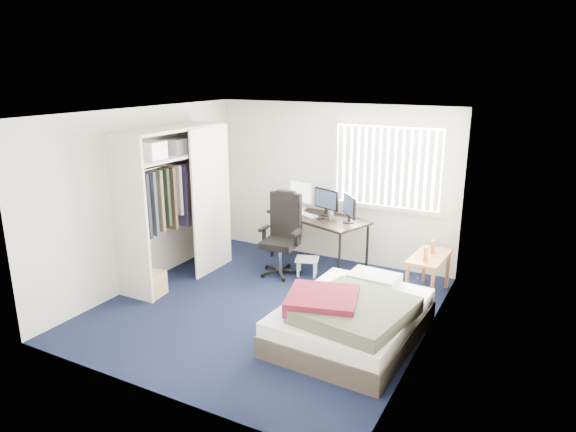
# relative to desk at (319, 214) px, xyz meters

# --- Properties ---
(ground) EXTENTS (4.20, 4.20, 0.00)m
(ground) POSITION_rel_desk_xyz_m (0.07, -1.75, -0.81)
(ground) COLOR black
(ground) RESTS_ON ground
(room_shell) EXTENTS (4.20, 4.20, 4.20)m
(room_shell) POSITION_rel_desk_xyz_m (0.07, -1.75, 0.70)
(room_shell) COLOR silver
(room_shell) RESTS_ON ground
(window_assembly) EXTENTS (1.72, 0.09, 1.32)m
(window_assembly) POSITION_rel_desk_xyz_m (0.97, 0.29, 0.79)
(window_assembly) COLOR white
(window_assembly) RESTS_ON ground
(closet) EXTENTS (0.64, 1.84, 2.22)m
(closet) POSITION_rel_desk_xyz_m (-1.61, -1.49, 0.54)
(closet) COLOR beige
(closet) RESTS_ON ground
(desk) EXTENTS (1.76, 1.24, 1.25)m
(desk) POSITION_rel_desk_xyz_m (0.00, 0.00, 0.00)
(desk) COLOR black
(desk) RESTS_ON ground
(office_chair) EXTENTS (0.63, 0.63, 1.25)m
(office_chair) POSITION_rel_desk_xyz_m (-0.34, -0.60, -0.33)
(office_chair) COLOR black
(office_chair) RESTS_ON ground
(footstool) EXTENTS (0.40, 0.36, 0.27)m
(footstool) POSITION_rel_desk_xyz_m (0.05, -0.54, -0.60)
(footstool) COLOR white
(footstool) RESTS_ON ground
(nightstand) EXTENTS (0.47, 0.86, 0.75)m
(nightstand) POSITION_rel_desk_xyz_m (1.82, -0.39, -0.31)
(nightstand) COLOR brown
(nightstand) RESTS_ON ground
(bed) EXTENTS (1.52, 1.96, 0.63)m
(bed) POSITION_rel_desk_xyz_m (1.33, -2.02, -0.54)
(bed) COLOR #3C342B
(bed) RESTS_ON ground
(pine_box) EXTENTS (0.47, 0.37, 0.33)m
(pine_box) POSITION_rel_desk_xyz_m (-1.58, -2.18, -0.65)
(pine_box) COLOR tan
(pine_box) RESTS_ON ground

